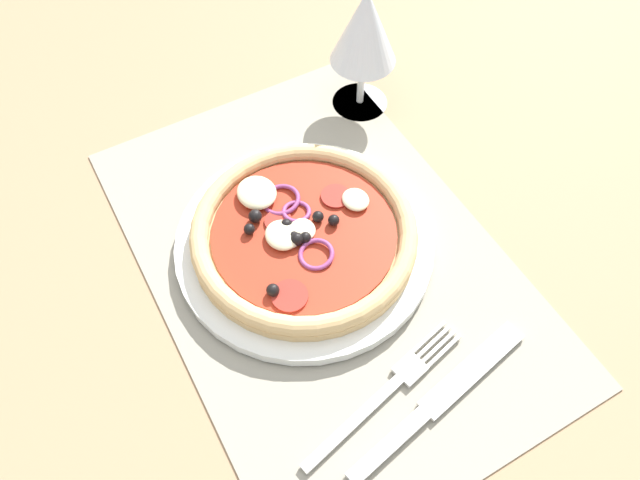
# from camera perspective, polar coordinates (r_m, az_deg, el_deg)

# --- Properties ---
(ground_plane) EXTENTS (1.90, 1.40, 0.02)m
(ground_plane) POSITION_cam_1_polar(r_m,az_deg,el_deg) (0.61, 0.27, -2.39)
(ground_plane) COLOR #9E7A56
(placemat) EXTENTS (0.48, 0.32, 0.00)m
(placemat) POSITION_cam_1_polar(r_m,az_deg,el_deg) (0.60, 0.28, -1.69)
(placemat) COLOR gray
(placemat) RESTS_ON ground_plane
(plate) EXTENTS (0.25, 0.25, 0.01)m
(plate) POSITION_cam_1_polar(r_m,az_deg,el_deg) (0.60, -1.45, -0.26)
(plate) COLOR silver
(plate) RESTS_ON placemat
(pizza) EXTENTS (0.22, 0.22, 0.03)m
(pizza) POSITION_cam_1_polar(r_m,az_deg,el_deg) (0.59, -1.57, 0.71)
(pizza) COLOR tan
(pizza) RESTS_ON plate
(fork) EXTENTS (0.06, 0.18, 0.00)m
(fork) POSITION_cam_1_polar(r_m,az_deg,el_deg) (0.54, 6.60, -13.34)
(fork) COLOR silver
(fork) RESTS_ON placemat
(knife) EXTENTS (0.05, 0.20, 0.01)m
(knife) POSITION_cam_1_polar(r_m,az_deg,el_deg) (0.54, 11.09, -14.18)
(knife) COLOR silver
(knife) RESTS_ON placemat
(wine_glass) EXTENTS (0.07, 0.07, 0.15)m
(wine_glass) POSITION_cam_1_polar(r_m,az_deg,el_deg) (0.67, 4.18, 18.91)
(wine_glass) COLOR silver
(wine_glass) RESTS_ON ground_plane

